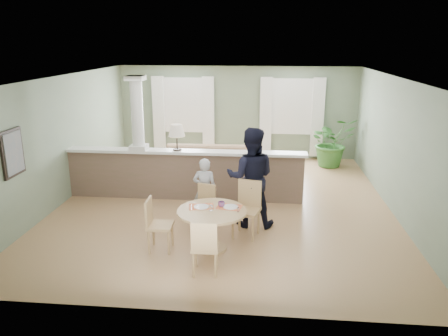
# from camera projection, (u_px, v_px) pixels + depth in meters

# --- Properties ---
(ground) EXTENTS (8.00, 8.00, 0.00)m
(ground) POSITION_uv_depth(u_px,v_px,m) (224.00, 203.00, 9.52)
(ground) COLOR tan
(ground) RESTS_ON ground
(room_shell) EXTENTS (7.02, 8.02, 2.71)m
(room_shell) POSITION_uv_depth(u_px,v_px,m) (226.00, 116.00, 9.61)
(room_shell) COLOR gray
(room_shell) RESTS_ON ground
(pony_wall) EXTENTS (5.32, 0.38, 2.70)m
(pony_wall) POSITION_uv_depth(u_px,v_px,m) (181.00, 168.00, 9.60)
(pony_wall) COLOR brown
(pony_wall) RESTS_ON ground
(sofa) EXTENTS (2.89, 1.17, 0.84)m
(sofa) POSITION_uv_depth(u_px,v_px,m) (207.00, 165.00, 10.92)
(sofa) COLOR #9A7A54
(sofa) RESTS_ON ground
(houseplant) EXTENTS (1.54, 1.44, 1.38)m
(houseplant) POSITION_uv_depth(u_px,v_px,m) (332.00, 142.00, 12.13)
(houseplant) COLOR #32692A
(houseplant) RESTS_ON ground
(dining_table) EXTENTS (1.17, 1.17, 0.80)m
(dining_table) POSITION_uv_depth(u_px,v_px,m) (212.00, 218.00, 7.28)
(dining_table) COLOR tan
(dining_table) RESTS_ON ground
(chair_far_boy) EXTENTS (0.48, 0.48, 0.84)m
(chair_far_boy) POSITION_uv_depth(u_px,v_px,m) (204.00, 205.00, 8.14)
(chair_far_boy) COLOR tan
(chair_far_boy) RESTS_ON ground
(chair_far_man) EXTENTS (0.56, 0.56, 1.01)m
(chair_far_man) POSITION_uv_depth(u_px,v_px,m) (247.00, 206.00, 7.83)
(chair_far_man) COLOR tan
(chair_far_man) RESTS_ON ground
(chair_near) EXTENTS (0.43, 0.43, 0.89)m
(chair_near) POSITION_uv_depth(u_px,v_px,m) (205.00, 245.00, 6.47)
(chair_near) COLOR tan
(chair_near) RESTS_ON ground
(chair_side) EXTENTS (0.42, 0.42, 0.90)m
(chair_side) POSITION_uv_depth(u_px,v_px,m) (156.00, 222.00, 7.27)
(chair_side) COLOR tan
(chair_side) RESTS_ON ground
(child_person) EXTENTS (0.48, 0.33, 1.27)m
(child_person) POSITION_uv_depth(u_px,v_px,m) (205.00, 190.00, 8.42)
(child_person) COLOR #A5A5AA
(child_person) RESTS_ON ground
(man_person) EXTENTS (0.94, 0.74, 1.90)m
(man_person) POSITION_uv_depth(u_px,v_px,m) (251.00, 177.00, 8.14)
(man_person) COLOR black
(man_person) RESTS_ON ground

